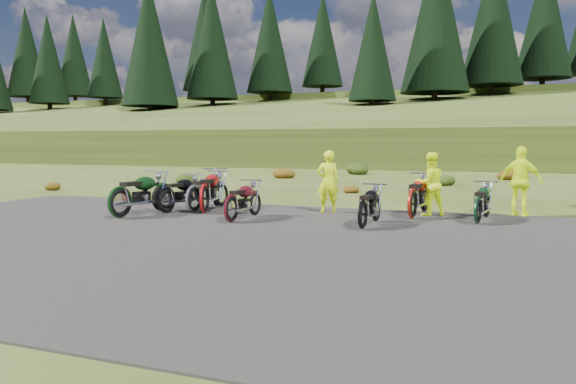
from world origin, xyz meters
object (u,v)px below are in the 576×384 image
at_px(motorcycle_0, 167,214).
at_px(person_middle, 328,183).
at_px(motorcycle_3, 194,213).
at_px(motorcycle_7, 477,225).

bearing_deg(motorcycle_0, person_middle, -58.69).
distance_m(motorcycle_0, person_middle, 4.50).
xyz_separation_m(motorcycle_0, motorcycle_3, (0.58, 0.46, 0.00)).
bearing_deg(motorcycle_7, motorcycle_0, 103.65).
xyz_separation_m(motorcycle_7, person_middle, (-3.97, 0.88, 0.85)).
xyz_separation_m(motorcycle_3, motorcycle_7, (7.42, 0.46, 0.00)).
relative_size(motorcycle_0, motorcycle_3, 0.93).
height_order(motorcycle_0, person_middle, person_middle).
bearing_deg(motorcycle_7, person_middle, 84.60).
xyz_separation_m(motorcycle_0, person_middle, (4.03, 1.80, 0.85)).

